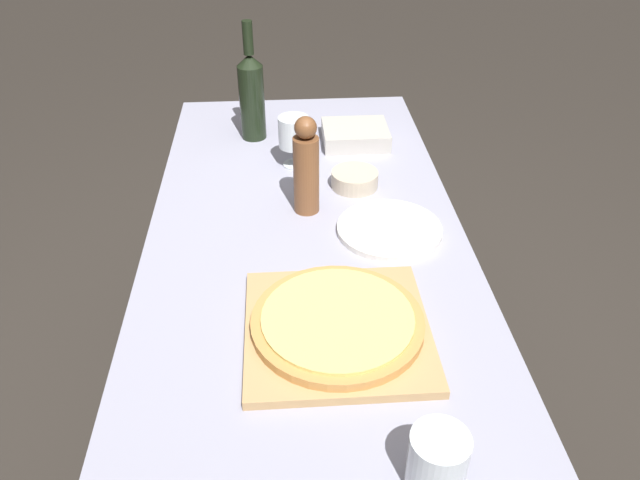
{
  "coord_description": "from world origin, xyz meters",
  "views": [
    {
      "loc": [
        -0.05,
        -1.14,
        1.54
      ],
      "look_at": [
        0.02,
        -0.09,
        0.81
      ],
      "focal_mm": 35.0,
      "sensor_mm": 36.0,
      "label": 1
    }
  ],
  "objects_px": {
    "wine_bottle": "(252,94)",
    "wine_glass": "(294,133)",
    "pizza": "(338,321)",
    "small_bowl": "(355,179)",
    "pepper_mill": "(306,168)"
  },
  "relations": [
    {
      "from": "wine_glass",
      "to": "small_bowl",
      "type": "distance_m",
      "value": 0.2
    },
    {
      "from": "pepper_mill",
      "to": "wine_glass",
      "type": "xyz_separation_m",
      "value": [
        -0.02,
        0.22,
        -0.02
      ]
    },
    {
      "from": "wine_bottle",
      "to": "wine_glass",
      "type": "distance_m",
      "value": 0.21
    },
    {
      "from": "wine_bottle",
      "to": "small_bowl",
      "type": "bearing_deg",
      "value": -49.77
    },
    {
      "from": "pepper_mill",
      "to": "wine_glass",
      "type": "relative_size",
      "value": 1.73
    },
    {
      "from": "pizza",
      "to": "pepper_mill",
      "type": "distance_m",
      "value": 0.44
    },
    {
      "from": "wine_glass",
      "to": "pepper_mill",
      "type": "bearing_deg",
      "value": -84.69
    },
    {
      "from": "pizza",
      "to": "small_bowl",
      "type": "relative_size",
      "value": 2.67
    },
    {
      "from": "wine_bottle",
      "to": "wine_glass",
      "type": "height_order",
      "value": "wine_bottle"
    },
    {
      "from": "pizza",
      "to": "small_bowl",
      "type": "distance_m",
      "value": 0.54
    },
    {
      "from": "wine_glass",
      "to": "small_bowl",
      "type": "xyz_separation_m",
      "value": [
        0.15,
        -0.12,
        -0.07
      ]
    },
    {
      "from": "pizza",
      "to": "wine_bottle",
      "type": "distance_m",
      "value": 0.85
    },
    {
      "from": "wine_bottle",
      "to": "small_bowl",
      "type": "distance_m",
      "value": 0.41
    },
    {
      "from": "pizza",
      "to": "wine_glass",
      "type": "bearing_deg",
      "value": 94.77
    },
    {
      "from": "wine_glass",
      "to": "wine_bottle",
      "type": "bearing_deg",
      "value": 121.37
    }
  ]
}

